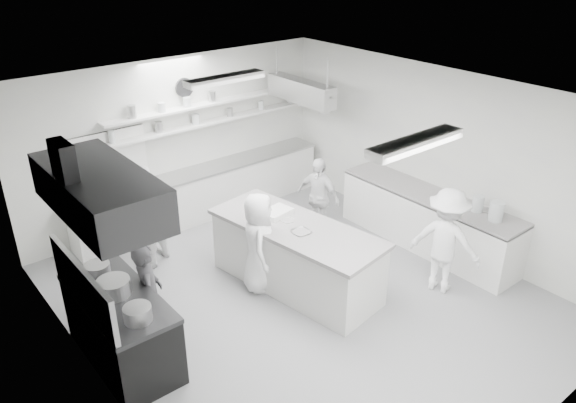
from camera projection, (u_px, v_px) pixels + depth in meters
floor at (301, 297)px, 8.35m from camera, size 6.00×7.00×0.02m
ceiling at (304, 100)px, 7.03m from camera, size 6.00×7.00×0.02m
wall_back at (177, 140)px, 10.13m from camera, size 6.00×0.04×3.00m
wall_front at (543, 335)px, 5.25m from camera, size 6.00×0.04×3.00m
wall_left at (90, 285)px, 5.98m from camera, size 0.04×7.00×3.00m
wall_right at (438, 157)px, 9.39m from camera, size 0.04×7.00×3.00m
stove at (122, 330)px, 6.95m from camera, size 0.80×1.80×0.90m
exhaust_hood at (100, 192)px, 6.12m from camera, size 0.85×2.00×0.50m
back_counter at (204, 193)px, 10.54m from camera, size 5.00×0.60×0.92m
shelf_lower at (213, 121)px, 10.33m from camera, size 4.20×0.26×0.04m
shelf_upper at (212, 103)px, 10.17m from camera, size 4.20×0.26×0.04m
pass_through_window at (110, 160)px, 9.40m from camera, size 1.30×0.04×1.00m
wall_clock at (184, 87)px, 9.80m from camera, size 0.32×0.05×0.32m
right_counter at (427, 221)px, 9.50m from camera, size 0.74×3.30×0.94m
pot_rack at (301, 91)px, 10.15m from camera, size 0.30×1.60×0.40m
light_fixture_front at (416, 143)px, 5.80m from camera, size 1.30×0.25×0.10m
light_fixture_rear at (225, 79)px, 8.31m from camera, size 1.30×0.25×0.10m
prep_island at (296, 257)px, 8.42m from camera, size 1.37×2.77×0.98m
stove_pot at (114, 289)px, 6.73m from camera, size 0.40×0.40×0.25m
cook_stove at (149, 294)px, 7.18m from camera, size 0.51×0.61×1.44m
cook_back at (143, 217)px, 8.80m from camera, size 1.04×0.97×1.71m
cook_island_left at (259, 243)px, 8.23m from camera, size 0.85×0.91×1.56m
cook_island_right at (318, 197)px, 9.76m from camera, size 0.55×0.91×1.46m
cook_right at (445, 241)px, 8.19m from camera, size 0.93×1.21×1.65m
bowl_island_a at (301, 233)px, 8.03m from camera, size 0.30×0.30×0.07m
bowl_island_b at (288, 222)px, 8.34m from camera, size 0.27×0.27×0.06m
bowl_right at (485, 210)px, 8.77m from camera, size 0.29×0.29×0.06m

